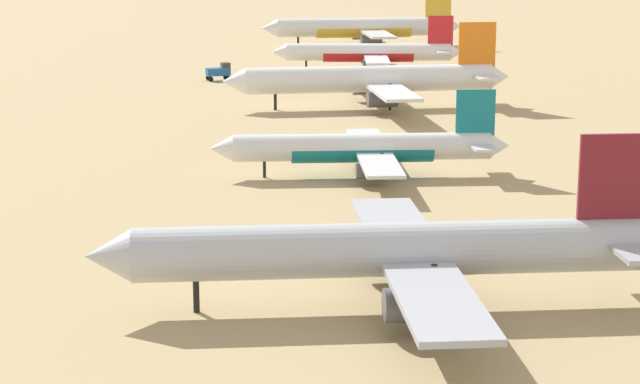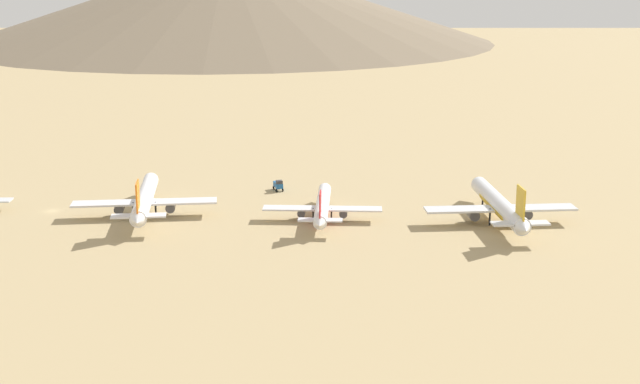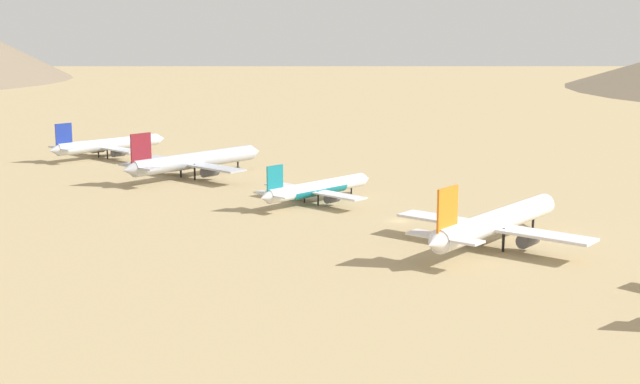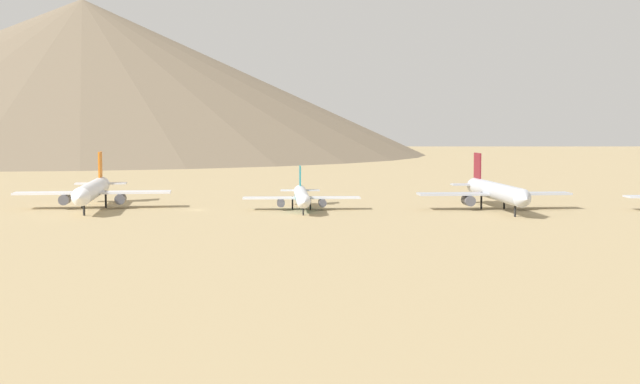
# 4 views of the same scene
# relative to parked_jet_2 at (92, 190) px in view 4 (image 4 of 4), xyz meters

# --- Properties ---
(ground_plane) EXTENTS (1800.00, 1800.00, 0.00)m
(ground_plane) POSITION_rel_parked_jet_2_xyz_m (5.67, 30.46, -5.33)
(ground_plane) COLOR tan
(parked_jet_2) EXTENTS (54.93, 44.67, 15.83)m
(parked_jet_2) POSITION_rel_parked_jet_2_xyz_m (0.00, 0.00, 0.00)
(parked_jet_2) COLOR white
(parked_jet_2) RESTS_ON ground
(parked_jet_3) EXTENTS (41.19, 33.37, 11.90)m
(parked_jet_3) POSITION_rel_parked_jet_2_xyz_m (7.94, 59.86, -1.37)
(parked_jet_3) COLOR silver
(parked_jet_3) RESTS_ON ground
(parked_jet_4) EXTENTS (54.06, 43.81, 15.62)m
(parked_jet_4) POSITION_rel_parked_jet_2_xyz_m (10.77, 114.78, -0.07)
(parked_jet_4) COLOR #B2B7C1
(parked_jet_4) RESTS_ON ground
(desert_hill_2) EXTENTS (586.25, 586.25, 132.30)m
(desert_hill_2) POSITION_rel_parked_jet_2_xyz_m (-498.00, -106.19, 60.82)
(desert_hill_2) COLOR #70604C
(desert_hill_2) RESTS_ON ground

